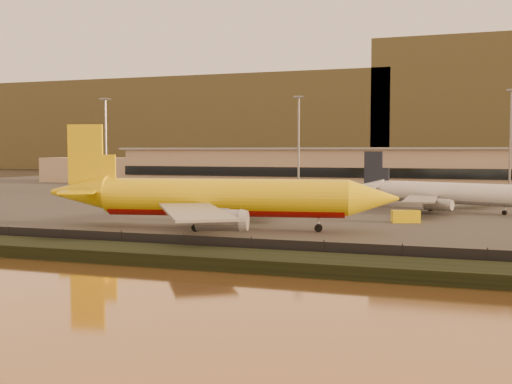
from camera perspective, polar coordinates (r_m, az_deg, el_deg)
ground at (r=85.20m, az=-3.87°, el=-4.30°), size 900.00×900.00×0.00m
embankment at (r=69.92m, az=-9.31°, el=-5.53°), size 320.00×7.00×1.40m
tarmac at (r=176.21m, az=8.20°, el=-0.16°), size 320.00×220.00×0.20m
perimeter_fence at (r=73.33m, az=-7.83°, el=-4.61°), size 300.00×0.05×2.20m
terminal_building at (r=208.79m, az=5.87°, el=2.15°), size 202.00×25.00×12.60m
apron_light_masts at (r=153.82m, az=12.37°, el=5.05°), size 152.20×12.20×25.40m
distant_hills at (r=421.60m, az=11.73°, el=6.29°), size 470.00×160.00×70.00m
dhl_cargo_jet at (r=94.15m, az=-3.37°, el=-0.57°), size 52.09×50.40×15.59m
white_narrowbody_jet at (r=128.36m, az=16.49°, el=-0.12°), size 38.59×36.50×11.50m
gse_vehicle_yellow at (r=106.63m, az=13.15°, el=-2.13°), size 4.82×3.30×1.99m
gse_vehicle_white at (r=117.50m, az=-4.09°, el=-1.53°), size 4.54×2.68×1.91m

